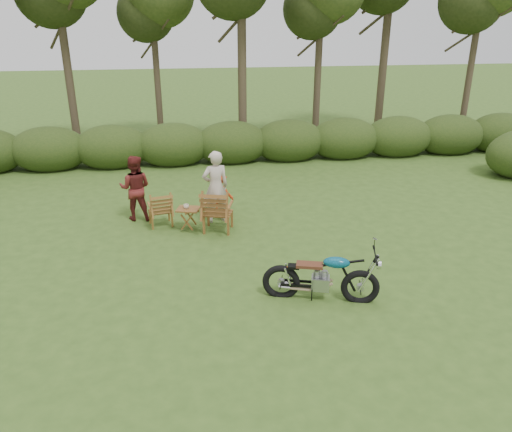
{
  "coord_description": "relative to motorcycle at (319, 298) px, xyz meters",
  "views": [
    {
      "loc": [
        -1.65,
        -7.71,
        4.82
      ],
      "look_at": [
        -0.25,
        1.71,
        0.9
      ],
      "focal_mm": 35.0,
      "sensor_mm": 36.0,
      "label": 1
    }
  ],
  "objects": [
    {
      "name": "child",
      "position": [
        -1.47,
        4.34,
        0.0
      ],
      "size": [
        0.78,
        0.52,
        1.12
      ],
      "primitive_type": "imported",
      "rotation": [
        0.0,
        0.0,
        2.99
      ],
      "color": "#BB3111",
      "rests_on": "ground"
    },
    {
      "name": "side_table",
      "position": [
        -2.26,
        3.43,
        0.27
      ],
      "size": [
        0.64,
        0.58,
        0.55
      ],
      "primitive_type": null,
      "rotation": [
        0.0,
        0.0,
        -0.28
      ],
      "color": "brown",
      "rests_on": "ground"
    },
    {
      "name": "lawn_chair_left",
      "position": [
        -2.93,
        3.83,
        0.0
      ],
      "size": [
        0.71,
        0.71,
        0.87
      ],
      "primitive_type": null,
      "rotation": [
        0.0,
        0.0,
        3.34
      ],
      "color": "brown",
      "rests_on": "ground"
    },
    {
      "name": "tree_line",
      "position": [
        -0.14,
        9.91,
        3.81
      ],
      "size": [
        22.52,
        11.62,
        8.14
      ],
      "color": "#3D2E21",
      "rests_on": "ground"
    },
    {
      "name": "ground",
      "position": [
        -0.64,
        0.18,
        0.0
      ],
      "size": [
        80.0,
        80.0,
        0.0
      ],
      "primitive_type": "plane",
      "color": "#304B19",
      "rests_on": "ground"
    },
    {
      "name": "adult_a",
      "position": [
        -1.58,
        3.88,
        0.0
      ],
      "size": [
        0.73,
        0.56,
        1.79
      ],
      "primitive_type": "imported",
      "rotation": [
        0.0,
        0.0,
        3.37
      ],
      "color": "#BEAC9D",
      "rests_on": "ground"
    },
    {
      "name": "motorcycle",
      "position": [
        0.0,
        0.0,
        0.0
      ],
      "size": [
        2.1,
        1.27,
        1.13
      ],
      "primitive_type": null,
      "rotation": [
        0.0,
        0.0,
        -0.28
      ],
      "color": "#0C7DA4",
      "rests_on": "ground"
    },
    {
      "name": "cup",
      "position": [
        -2.3,
        3.44,
        0.6
      ],
      "size": [
        0.17,
        0.17,
        0.1
      ],
      "primitive_type": "imported",
      "rotation": [
        0.0,
        0.0,
        -0.43
      ],
      "color": "beige",
      "rests_on": "side_table"
    },
    {
      "name": "lawn_chair_right",
      "position": [
        -1.58,
        3.3,
        0.0
      ],
      "size": [
        0.9,
        0.9,
        1.06
      ],
      "primitive_type": null,
      "rotation": [
        0.0,
        0.0,
        2.86
      ],
      "color": "brown",
      "rests_on": "ground"
    },
    {
      "name": "adult_b",
      "position": [
        -3.51,
        4.32,
        0.0
      ],
      "size": [
        0.88,
        0.73,
        1.63
      ],
      "primitive_type": "imported",
      "rotation": [
        0.0,
        0.0,
        2.99
      ],
      "color": "maroon",
      "rests_on": "ground"
    }
  ]
}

